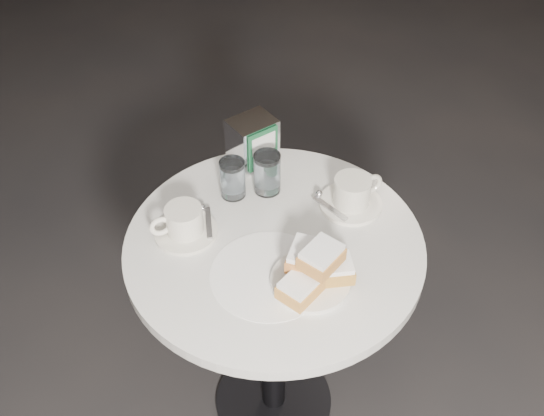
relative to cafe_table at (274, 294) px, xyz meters
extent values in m
plane|color=black|center=(0.00, 0.00, -0.55)|extent=(7.00, 7.00, 0.00)
cylinder|color=black|center=(0.00, 0.00, -0.53)|extent=(0.36, 0.36, 0.03)
cylinder|color=black|center=(0.00, 0.00, -0.18)|extent=(0.07, 0.07, 0.70)
cylinder|color=white|center=(0.00, 0.00, 0.18)|extent=(0.70, 0.70, 0.03)
cylinder|color=white|center=(-0.04, -0.10, 0.20)|extent=(0.30, 0.30, 0.00)
cylinder|color=silver|center=(0.04, -0.14, 0.20)|extent=(0.22, 0.22, 0.01)
cube|color=gold|center=(0.01, -0.18, 0.23)|extent=(0.11, 0.11, 0.03)
cube|color=white|center=(0.01, -0.18, 0.25)|extent=(0.10, 0.10, 0.01)
cube|color=#B78538|center=(0.09, -0.15, 0.23)|extent=(0.10, 0.08, 0.03)
cube|color=white|center=(0.09, -0.15, 0.25)|extent=(0.09, 0.07, 0.01)
cube|color=#C97E3E|center=(0.04, -0.12, 0.25)|extent=(0.10, 0.11, 0.03)
cube|color=white|center=(0.04, -0.12, 0.28)|extent=(0.10, 0.10, 0.01)
cube|color=#C6843D|center=(0.06, -0.15, 0.28)|extent=(0.11, 0.11, 0.03)
cube|color=white|center=(0.06, -0.15, 0.30)|extent=(0.10, 0.10, 0.01)
cylinder|color=silver|center=(-0.19, 0.08, 0.20)|extent=(0.17, 0.17, 0.01)
cylinder|color=silver|center=(-0.19, 0.08, 0.24)|extent=(0.10, 0.10, 0.07)
cylinder|color=#916D4F|center=(-0.19, 0.08, 0.27)|extent=(0.09, 0.09, 0.00)
torus|color=white|center=(-0.25, 0.07, 0.24)|extent=(0.06, 0.02, 0.05)
cube|color=silver|center=(-0.14, 0.08, 0.21)|extent=(0.03, 0.10, 0.00)
sphere|color=#B2B2B7|center=(-0.14, 0.13, 0.21)|extent=(0.02, 0.02, 0.02)
cylinder|color=white|center=(0.21, 0.07, 0.20)|extent=(0.18, 0.18, 0.01)
cylinder|color=silver|center=(0.21, 0.07, 0.24)|extent=(0.11, 0.11, 0.07)
cylinder|color=#825D47|center=(0.21, 0.07, 0.27)|extent=(0.10, 0.10, 0.00)
torus|color=beige|center=(0.27, 0.08, 0.24)|extent=(0.06, 0.02, 0.06)
cube|color=#AFB0B4|center=(0.16, 0.06, 0.21)|extent=(0.06, 0.10, 0.00)
sphere|color=silver|center=(0.14, 0.11, 0.22)|extent=(0.02, 0.02, 0.02)
cylinder|color=white|center=(-0.06, 0.18, 0.25)|extent=(0.07, 0.07, 0.10)
cylinder|color=white|center=(-0.06, 0.18, 0.25)|extent=(0.06, 0.06, 0.09)
cylinder|color=white|center=(0.03, 0.18, 0.25)|extent=(0.09, 0.09, 0.11)
cylinder|color=silver|center=(0.03, 0.18, 0.25)|extent=(0.08, 0.08, 0.09)
cube|color=silver|center=(0.02, 0.30, 0.26)|extent=(0.14, 0.12, 0.13)
cube|color=#195A33|center=(0.04, 0.25, 0.27)|extent=(0.08, 0.04, 0.11)
cube|color=white|center=(0.04, 0.25, 0.29)|extent=(0.07, 0.03, 0.05)
camera|label=1|loc=(-0.26, -0.94, 1.22)|focal=40.00mm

